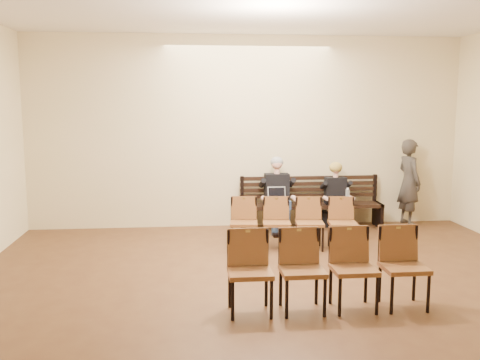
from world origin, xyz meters
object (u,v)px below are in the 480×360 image
object	(u,v)px
seated_man	(278,195)
laptop	(278,201)
seated_woman	(337,200)
bench	(311,216)
water_bottle	(347,201)
bag	(318,219)
chair_row_back	(328,270)
passerby	(409,176)
chair_row_front	(293,223)

from	to	relation	value
seated_man	laptop	bearing A→B (deg)	-98.37
seated_woman	bench	bearing A→B (deg)	164.54
water_bottle	bench	bearing A→B (deg)	142.25
bag	chair_row_back	world-z (taller)	chair_row_back
seated_man	water_bottle	distance (m)	1.24
passerby	chair_row_back	world-z (taller)	passerby
chair_row_front	passerby	bearing A→B (deg)	36.80
bench	chair_row_back	size ratio (longest dim) A/B	1.18
laptop	chair_row_front	world-z (taller)	chair_row_front
bag	chair_row_front	distance (m)	1.68
seated_woman	chair_row_back	bearing A→B (deg)	-107.21
bench	seated_woman	xyz separation A→B (m)	(0.43, -0.12, 0.31)
chair_row_front	chair_row_back	distance (m)	2.53
laptop	chair_row_front	bearing A→B (deg)	-93.26
seated_man	passerby	bearing A→B (deg)	4.96
bench	laptop	bearing A→B (deg)	-155.08
seated_woman	laptop	xyz separation A→B (m)	(-1.12, -0.20, 0.03)
passerby	laptop	bearing A→B (deg)	89.13
seated_woman	chair_row_back	distance (m)	3.96
bag	seated_woman	bearing A→B (deg)	-37.45
bag	chair_row_back	distance (m)	4.11
seated_man	bag	bearing A→B (deg)	15.37
seated_man	laptop	size ratio (longest dim) A/B	4.07
bench	bag	size ratio (longest dim) A/B	6.78
bench	laptop	xyz separation A→B (m)	(-0.68, -0.32, 0.34)
seated_man	seated_woman	distance (m)	1.09
bench	seated_man	xyz separation A→B (m)	(-0.65, -0.12, 0.42)
chair_row_front	chair_row_back	xyz separation A→B (m)	(-0.12, -2.53, 0.05)
bench	seated_woman	size ratio (longest dim) A/B	2.42
laptop	seated_woman	bearing A→B (deg)	3.26
chair_row_back	chair_row_front	bearing A→B (deg)	87.33
laptop	water_bottle	xyz separation A→B (m)	(1.23, -0.10, 0.01)
laptop	bench	bearing A→B (deg)	18.16
laptop	bag	distance (m)	1.02
passerby	bench	bearing A→B (deg)	82.93
chair_row_front	chair_row_back	bearing A→B (deg)	-86.36
bench	seated_man	world-z (taller)	seated_man
bag	chair_row_front	xyz separation A→B (m)	(-0.77, -1.47, 0.27)
chair_row_front	bench	bearing A→B (deg)	72.05
water_bottle	chair_row_front	distance (m)	1.51
bag	chair_row_front	bearing A→B (deg)	-117.46
bag	chair_row_back	xyz separation A→B (m)	(-0.88, -4.00, 0.31)
water_bottle	passerby	world-z (taller)	passerby
water_bottle	chair_row_back	xyz separation A→B (m)	(-1.28, -3.48, -0.12)
seated_woman	chair_row_back	size ratio (longest dim) A/B	0.49
seated_man	passerby	distance (m)	2.56
seated_woman	chair_row_back	xyz separation A→B (m)	(-1.17, -3.78, -0.08)
seated_woman	water_bottle	xyz separation A→B (m)	(0.11, -0.30, 0.03)
passerby	chair_row_back	bearing A→B (deg)	136.68
seated_man	laptop	xyz separation A→B (m)	(-0.03, -0.20, -0.08)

